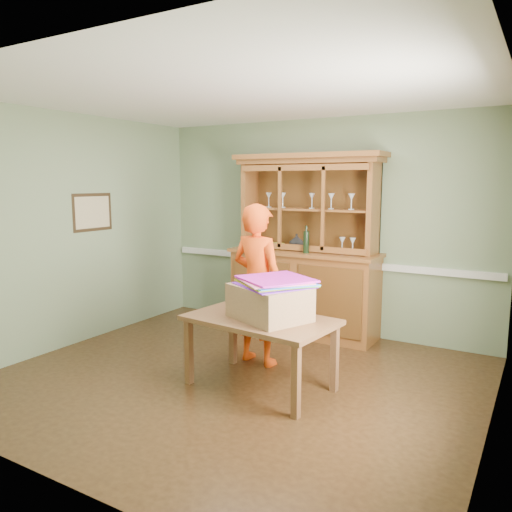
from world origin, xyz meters
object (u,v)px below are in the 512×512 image
Objects in this scene: china_hutch at (305,272)px; cardboard_box at (269,302)px; dining_table at (260,326)px; person at (258,284)px.

china_hutch is 1.83m from cardboard_box.
dining_table is at bearing -78.14° from china_hutch.
cardboard_box is at bearing 13.16° from dining_table.
cardboard_box reaches higher than dining_table.
person is at bearing -89.17° from china_hutch.
dining_table is (0.37, -1.78, -0.20)m from china_hutch.
cardboard_box is at bearing -75.31° from china_hutch.
china_hutch is 1.58× the size of dining_table.
person reaches higher than cardboard_box.
china_hutch is at bearing -81.66° from person.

